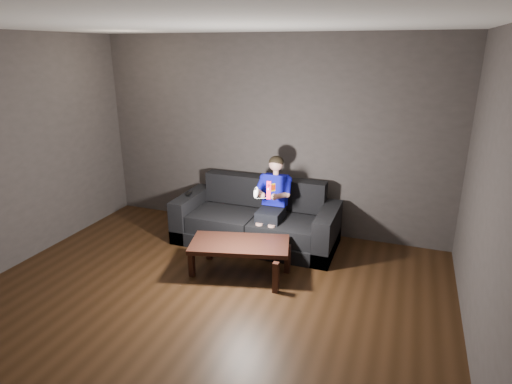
% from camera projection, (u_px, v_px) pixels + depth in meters
% --- Properties ---
extents(floor, '(5.00, 5.00, 0.00)m').
position_uv_depth(floor, '(186.00, 322.00, 4.12)').
color(floor, black).
rests_on(floor, ground).
extents(back_wall, '(5.00, 0.04, 2.70)m').
position_uv_depth(back_wall, '(269.00, 136.00, 5.90)').
color(back_wall, '#36312F').
rests_on(back_wall, ground).
extents(right_wall, '(0.04, 5.00, 2.70)m').
position_uv_depth(right_wall, '(505.00, 230.00, 2.87)').
color(right_wall, '#36312F').
rests_on(right_wall, ground).
extents(ceiling, '(5.00, 5.00, 0.02)m').
position_uv_depth(ceiling, '(167.00, 21.00, 3.25)').
color(ceiling, silver).
rests_on(ceiling, back_wall).
extents(sofa, '(2.14, 0.92, 0.83)m').
position_uv_depth(sofa, '(257.00, 223.00, 5.75)').
color(sofa, black).
rests_on(sofa, floor).
extents(child, '(0.46, 0.56, 1.12)m').
position_uv_depth(child, '(273.00, 196.00, 5.48)').
color(child, black).
rests_on(child, sofa).
extents(wii_remote_red, '(0.07, 0.09, 0.22)m').
position_uv_depth(wii_remote_red, '(269.00, 190.00, 4.99)').
color(wii_remote_red, red).
rests_on(wii_remote_red, child).
extents(nunchuk_white, '(0.07, 0.10, 0.15)m').
position_uv_depth(nunchuk_white, '(256.00, 192.00, 5.07)').
color(nunchuk_white, silver).
rests_on(nunchuk_white, child).
extents(wii_remote_black, '(0.07, 0.16, 0.03)m').
position_uv_depth(wii_remote_black, '(189.00, 194.00, 5.88)').
color(wii_remote_black, black).
rests_on(wii_remote_black, sofa).
extents(coffee_table, '(1.22, 0.81, 0.40)m').
position_uv_depth(coffee_table, '(240.00, 247.00, 4.88)').
color(coffee_table, black).
rests_on(coffee_table, floor).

